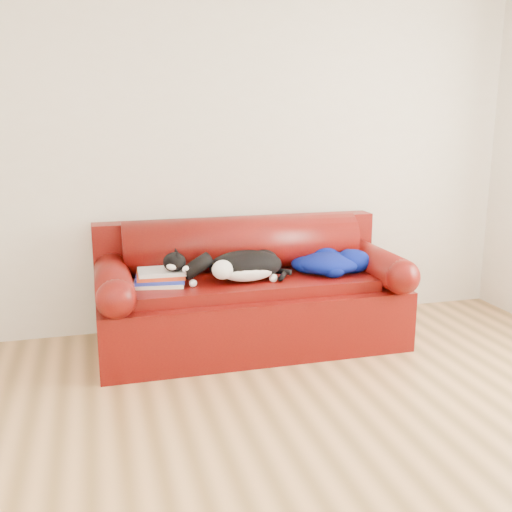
# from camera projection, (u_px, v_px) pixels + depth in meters

# --- Properties ---
(ground) EXTENTS (4.50, 4.50, 0.00)m
(ground) POSITION_uv_depth(u_px,v_px,m) (329.00, 455.00, 2.87)
(ground) COLOR brown
(ground) RESTS_ON ground
(room_shell) EXTENTS (4.52, 4.02, 2.61)m
(room_shell) POSITION_uv_depth(u_px,v_px,m) (365.00, 96.00, 2.53)
(room_shell) COLOR beige
(room_shell) RESTS_ON ground
(sofa_base) EXTENTS (2.10, 0.90, 0.50)m
(sofa_base) POSITION_uv_depth(u_px,v_px,m) (251.00, 312.00, 4.22)
(sofa_base) COLOR #3D0207
(sofa_base) RESTS_ON ground
(sofa_back) EXTENTS (2.10, 1.01, 0.88)m
(sofa_back) POSITION_uv_depth(u_px,v_px,m) (242.00, 262.00, 4.38)
(sofa_back) COLOR #3D0207
(sofa_back) RESTS_ON ground
(book_stack) EXTENTS (0.37, 0.30, 0.10)m
(book_stack) POSITION_uv_depth(u_px,v_px,m) (160.00, 277.00, 3.94)
(book_stack) COLOR beige
(book_stack) RESTS_ON sofa_base
(cat) EXTENTS (0.74, 0.41, 0.26)m
(cat) POSITION_uv_depth(u_px,v_px,m) (245.00, 267.00, 4.01)
(cat) COLOR black
(cat) RESTS_ON sofa_base
(blanket) EXTENTS (0.60, 0.48, 0.17)m
(blanket) POSITION_uv_depth(u_px,v_px,m) (331.00, 262.00, 4.26)
(blanket) COLOR #02044C
(blanket) RESTS_ON sofa_base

